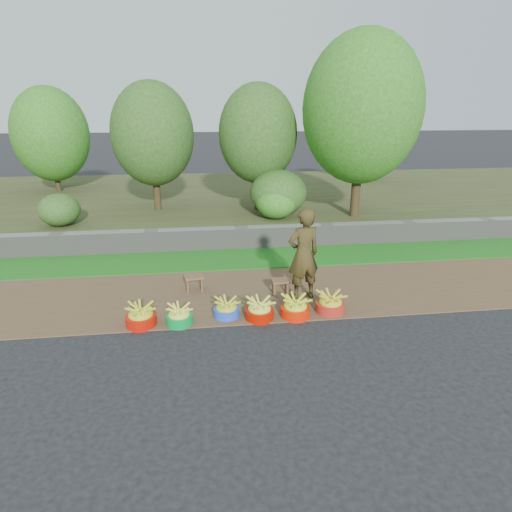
{
  "coord_description": "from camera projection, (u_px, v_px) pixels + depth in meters",
  "views": [
    {
      "loc": [
        -0.97,
        -6.25,
        3.4
      ],
      "look_at": [
        0.01,
        1.3,
        0.75
      ],
      "focal_mm": 30.0,
      "sensor_mm": 36.0,
      "label": 1
    }
  ],
  "objects": [
    {
      "name": "dirt_shoulder",
      "position": [
        256.0,
        293.0,
        8.26
      ],
      "size": [
        80.0,
        2.5,
        0.02
      ],
      "primitive_type": "cube",
      "color": "brown",
      "rests_on": "ground"
    },
    {
      "name": "retaining_wall",
      "position": [
        241.0,
        238.0,
        10.84
      ],
      "size": [
        80.0,
        0.35,
        0.55
      ],
      "primitive_type": "cube",
      "color": "slate",
      "rests_on": "ground"
    },
    {
      "name": "basin_c",
      "position": [
        226.0,
        309.0,
        7.28
      ],
      "size": [
        0.45,
        0.45,
        0.33
      ],
      "color": "blue",
      "rests_on": "ground"
    },
    {
      "name": "basin_a",
      "position": [
        141.0,
        316.0,
        6.99
      ],
      "size": [
        0.5,
        0.5,
        0.38
      ],
      "color": "#B71106",
      "rests_on": "ground"
    },
    {
      "name": "vegetation",
      "position": [
        60.0,
        136.0,
        11.91
      ],
      "size": [
        30.71,
        8.11,
        4.82
      ],
      "color": "#322714",
      "rests_on": "earth_bank"
    },
    {
      "name": "basin_e",
      "position": [
        295.0,
        308.0,
        7.29
      ],
      "size": [
        0.5,
        0.5,
        0.37
      ],
      "color": "red",
      "rests_on": "ground"
    },
    {
      "name": "basin_f",
      "position": [
        330.0,
        304.0,
        7.44
      ],
      "size": [
        0.5,
        0.5,
        0.37
      ],
      "color": "#B2241A",
      "rests_on": "ground"
    },
    {
      "name": "earth_bank",
      "position": [
        228.0,
        200.0,
        15.44
      ],
      "size": [
        80.0,
        10.0,
        0.5
      ],
      "primitive_type": "cube",
      "color": "#3C4220",
      "rests_on": "ground"
    },
    {
      "name": "basin_b",
      "position": [
        179.0,
        316.0,
        7.04
      ],
      "size": [
        0.45,
        0.45,
        0.33
      ],
      "color": "#008A32",
      "rests_on": "ground"
    },
    {
      "name": "ground_plane",
      "position": [
        265.0,
        324.0,
        7.09
      ],
      "size": [
        120.0,
        120.0,
        0.0
      ],
      "primitive_type": "plane",
      "color": "black",
      "rests_on": "ground"
    },
    {
      "name": "grass_verge",
      "position": [
        245.0,
        258.0,
        10.13
      ],
      "size": [
        80.0,
        1.5,
        0.04
      ],
      "primitive_type": "cube",
      "color": "#1D6918",
      "rests_on": "ground"
    },
    {
      "name": "stool_right",
      "position": [
        280.0,
        283.0,
        8.12
      ],
      "size": [
        0.34,
        0.26,
        0.29
      ],
      "rotation": [
        0.0,
        0.0,
        0.03
      ],
      "color": "brown",
      "rests_on": "dirt_shoulder"
    },
    {
      "name": "vendor_woman",
      "position": [
        303.0,
        255.0,
        7.76
      ],
      "size": [
        0.71,
        0.55,
        1.71
      ],
      "primitive_type": "imported",
      "rotation": [
        0.0,
        0.0,
        3.4
      ],
      "color": "black",
      "rests_on": "dirt_shoulder"
    },
    {
      "name": "stool_left",
      "position": [
        194.0,
        279.0,
        8.25
      ],
      "size": [
        0.39,
        0.32,
        0.31
      ],
      "rotation": [
        0.0,
        0.0,
        0.15
      ],
      "color": "brown",
      "rests_on": "dirt_shoulder"
    },
    {
      "name": "basin_d",
      "position": [
        259.0,
        310.0,
        7.22
      ],
      "size": [
        0.49,
        0.49,
        0.36
      ],
      "color": "#A71101",
      "rests_on": "ground"
    }
  ]
}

